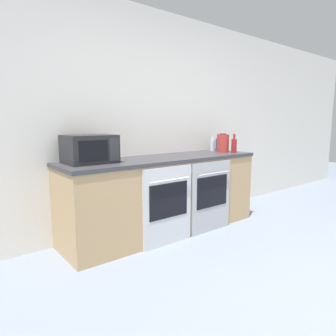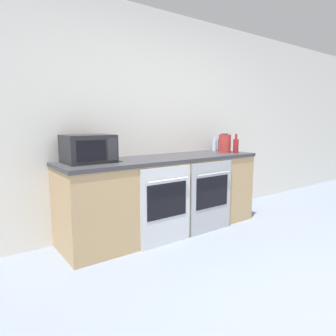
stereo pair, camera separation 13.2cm
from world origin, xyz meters
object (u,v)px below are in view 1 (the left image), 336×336
(bottle_blue, at_px, (218,144))
(kettle, at_px, (223,143))
(bottle_red, at_px, (234,145))
(oven_right, at_px, (211,196))
(bottle_clear, at_px, (212,145))
(oven_left, at_px, (168,206))
(microwave, at_px, (90,149))

(bottle_blue, bearing_deg, kettle, -122.28)
(bottle_blue, height_order, bottle_red, bottle_red)
(oven_right, height_order, bottle_clear, bottle_clear)
(oven_left, relative_size, bottle_clear, 4.00)
(microwave, distance_m, kettle, 1.84)
(bottle_red, xyz_separation_m, kettle, (-0.06, 0.14, 0.02))
(bottle_red, bearing_deg, oven_left, -172.39)
(oven_left, relative_size, microwave, 1.76)
(microwave, bearing_deg, bottle_red, -7.11)
(oven_right, bearing_deg, microwave, 162.98)
(microwave, xyz_separation_m, kettle, (1.83, -0.10, -0.02))
(oven_left, distance_m, bottle_blue, 1.49)
(oven_right, height_order, microwave, microwave)
(oven_left, height_order, oven_right, same)
(oven_right, relative_size, kettle, 3.34)
(oven_left, height_order, kettle, kettle)
(microwave, bearing_deg, oven_left, -31.21)
(kettle, bearing_deg, microwave, 177.03)
(bottle_blue, bearing_deg, oven_right, -142.54)
(bottle_clear, xyz_separation_m, bottle_blue, (0.10, -0.01, 0.01))
(kettle, bearing_deg, oven_right, -149.91)
(microwave, relative_size, kettle, 1.89)
(oven_left, bearing_deg, bottle_blue, 20.97)
(microwave, bearing_deg, oven_right, -17.02)
(oven_left, distance_m, kettle, 1.34)
(bottle_red, bearing_deg, kettle, 112.35)
(microwave, bearing_deg, bottle_clear, 3.41)
(microwave, distance_m, bottle_clear, 1.86)
(bottle_clear, relative_size, kettle, 0.83)
(bottle_clear, bearing_deg, oven_left, -156.85)
(bottle_red, bearing_deg, bottle_clear, 96.02)
(oven_right, relative_size, bottle_blue, 3.52)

